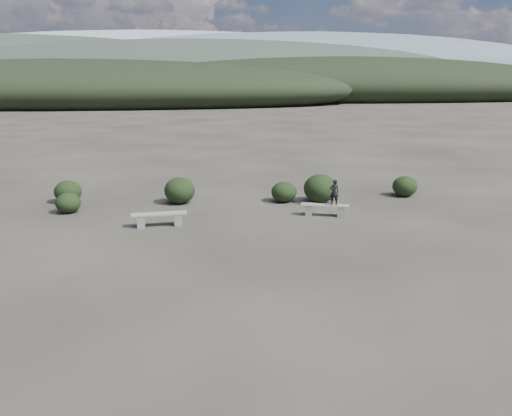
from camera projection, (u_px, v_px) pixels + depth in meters
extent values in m
plane|color=#2A2620|center=(252.00, 285.00, 12.68)|extent=(1200.00, 1200.00, 0.00)
cube|color=slate|center=(141.00, 221.00, 17.51)|extent=(0.30, 0.40, 0.43)
cube|color=slate|center=(178.00, 219.00, 17.76)|extent=(0.30, 0.40, 0.43)
cube|color=gray|center=(159.00, 214.00, 17.58)|extent=(1.97, 0.59, 0.05)
cube|color=slate|center=(309.00, 210.00, 19.06)|extent=(0.34, 0.41, 0.40)
cube|color=slate|center=(341.00, 211.00, 18.88)|extent=(0.34, 0.41, 0.40)
cube|color=gray|center=(325.00, 205.00, 18.91)|extent=(1.85, 0.84, 0.05)
imported|color=black|center=(334.00, 192.00, 18.73)|extent=(0.36, 0.24, 0.97)
ellipsoid|color=black|center=(68.00, 203.00, 19.39)|extent=(0.96, 0.96, 0.79)
ellipsoid|color=black|center=(180.00, 190.00, 20.84)|extent=(1.28, 1.28, 1.10)
ellipsoid|color=black|center=(284.00, 192.00, 21.09)|extent=(1.08, 1.08, 0.87)
ellipsoid|color=black|center=(320.00, 188.00, 20.96)|extent=(1.38, 1.38, 1.20)
ellipsoid|color=black|center=(405.00, 186.00, 22.11)|extent=(1.08, 1.08, 0.90)
ellipsoid|color=black|center=(68.00, 192.00, 20.97)|extent=(1.12, 1.12, 0.94)
ellipsoid|color=black|center=(75.00, 91.00, 95.92)|extent=(110.00, 40.00, 12.00)
ellipsoid|color=black|center=(349.00, 86.00, 121.40)|extent=(120.00, 44.00, 14.00)
ellipsoid|color=#303A2F|center=(203.00, 77.00, 165.22)|extent=(190.00, 64.00, 24.00)
ellipsoid|color=slate|center=(316.00, 70.00, 306.15)|extent=(340.00, 110.00, 44.00)
ellipsoid|color=#97A0AA|center=(162.00, 68.00, 391.07)|extent=(460.00, 140.00, 56.00)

